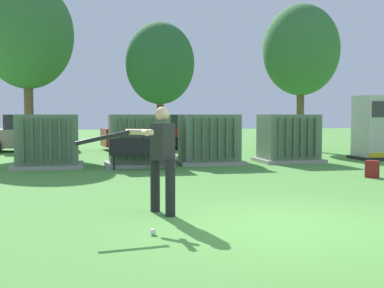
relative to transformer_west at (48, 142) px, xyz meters
name	(u,v)px	position (x,y,z in m)	size (l,w,h in m)	color
ground_plane	(287,226)	(3.94, -9.03, -0.79)	(96.00, 96.00, 0.00)	#51933D
transformer_west	(48,142)	(0.00, 0.00, 0.00)	(2.10, 1.70, 1.62)	#9E9B93
transformer_mid_west	(139,141)	(2.76, -0.11, 0.00)	(2.10, 1.70, 1.62)	#9E9B93
transformer_mid_east	(209,140)	(5.08, 0.07, 0.00)	(2.10, 1.70, 1.62)	#9E9B93
transformer_east	(288,139)	(7.90, 0.17, 0.00)	(2.10, 1.70, 1.62)	#9E9B93
generator_enclosure	(377,128)	(11.46, 0.46, 0.35)	(1.60, 1.40, 2.30)	#262626
park_bench	(140,151)	(2.69, -1.11, -0.25)	(1.84, 0.71, 0.92)	black
batter	(159,154)	(2.27, -7.78, 0.19)	(1.57, 0.89, 1.74)	black
sports_ball	(153,232)	(1.97, -9.15, -0.74)	(0.09, 0.09, 0.09)	white
backpack	(372,169)	(8.30, -4.28, -0.57)	(0.38, 0.38, 0.44)	maroon
tree_left	(27,35)	(-1.10, 5.47, 4.03)	(3.67, 3.67, 7.02)	brown
tree_center_left	(160,64)	(4.17, 4.69, 2.92)	(2.83, 2.83, 5.40)	brown
tree_center_right	(301,50)	(10.66, 5.30, 3.71)	(3.43, 3.43, 6.55)	brown
parked_car_leftmost	(28,134)	(-1.35, 7.32, -0.04)	(4.24, 2.00, 1.62)	gray
parked_car_left_of_center	(149,133)	(4.05, 7.35, -0.04)	(4.37, 2.29, 1.62)	maroon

